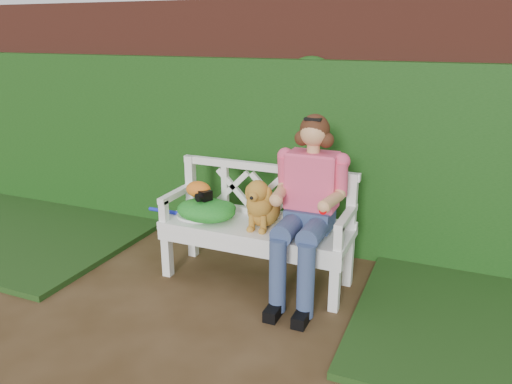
% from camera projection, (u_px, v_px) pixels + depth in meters
% --- Properties ---
extents(ground, '(60.00, 60.00, 0.00)m').
position_uv_depth(ground, '(173.00, 329.00, 3.39)').
color(ground, '#382512').
extents(brick_wall, '(10.00, 0.30, 2.20)m').
position_uv_depth(brick_wall, '(275.00, 123.00, 4.71)').
color(brick_wall, '#5F2A1E').
rests_on(brick_wall, ground).
extents(ivy_hedge, '(10.00, 0.18, 1.70)m').
position_uv_depth(ivy_hedge, '(266.00, 154.00, 4.60)').
color(ivy_hedge, '#1D4B15').
rests_on(ivy_hedge, ground).
extents(grass_left, '(2.60, 2.00, 0.05)m').
position_uv_depth(grass_left, '(18.00, 228.00, 5.06)').
color(grass_left, black).
rests_on(grass_left, ground).
extents(garden_bench, '(1.62, 0.72, 0.48)m').
position_uv_depth(garden_bench, '(256.00, 253.00, 3.99)').
color(garden_bench, white).
rests_on(garden_bench, ground).
extents(seated_woman, '(0.66, 0.82, 1.33)m').
position_uv_depth(seated_woman, '(309.00, 211.00, 3.68)').
color(seated_woman, '#F24A72').
rests_on(seated_woman, ground).
extents(dog, '(0.40, 0.45, 0.41)m').
position_uv_depth(dog, '(262.00, 202.00, 3.81)').
color(dog, '#B68832').
rests_on(dog, garden_bench).
extents(tennis_racket, '(0.71, 0.52, 0.03)m').
position_uv_depth(tennis_racket, '(193.00, 216.00, 4.06)').
color(tennis_racket, white).
rests_on(tennis_racket, garden_bench).
extents(green_bag, '(0.60, 0.54, 0.17)m').
position_uv_depth(green_bag, '(206.00, 210.00, 4.00)').
color(green_bag, '#2D862F').
rests_on(green_bag, garden_bench).
extents(camera_item, '(0.15, 0.13, 0.08)m').
position_uv_depth(camera_item, '(204.00, 195.00, 3.96)').
color(camera_item, black).
rests_on(camera_item, green_bag).
extents(baseball_glove, '(0.25, 0.22, 0.13)m').
position_uv_depth(baseball_glove, '(198.00, 189.00, 4.01)').
color(baseball_glove, orange).
rests_on(baseball_glove, green_bag).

